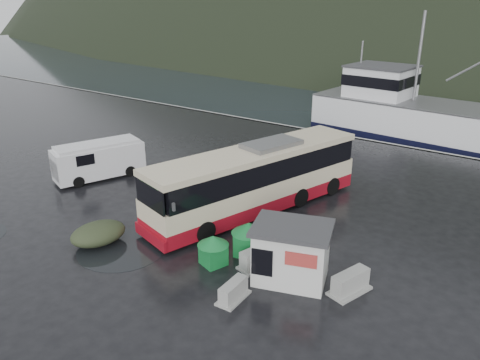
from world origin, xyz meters
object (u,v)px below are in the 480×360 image
Objects in this scene: coach_bus at (256,209)px; jersey_barrier_b at (257,266)px; dome_tent at (99,243)px; white_van at (101,178)px; fishing_trawler at (447,130)px; waste_bin_left at (214,264)px; jersey_barrier_a at (349,292)px; ticket_kiosk at (290,279)px; jersey_barrier_c at (233,299)px; waste_bin_right at (249,254)px.

jersey_barrier_b is (3.28, -4.65, 0.00)m from coach_bus.
dome_tent is at bearing -102.17° from coach_bus.
white_van is 28.78m from fishing_trawler.
waste_bin_left reaches higher than jersey_barrier_a.
ticket_kiosk is (3.20, 0.94, 0.00)m from waste_bin_left.
fishing_trawler is at bearing 89.60° from jersey_barrier_c.
waste_bin_right is 0.06× the size of fishing_trawler.
white_van is at bearing 172.87° from jersey_barrier_a.
ticket_kiosk is 1.59m from jersey_barrier_b.
coach_bus is at bearing 118.48° from jersey_barrier_c.
jersey_barrier_c is (-1.03, -2.42, 0.00)m from ticket_kiosk.
ticket_kiosk reaches higher than jersey_barrier_a.
ticket_kiosk is at bearing 17.21° from dome_tent.
fishing_trawler is at bearing 86.52° from waste_bin_right.
white_van is at bearing 168.65° from jersey_barrier_b.
jersey_barrier_c is (0.56, -2.44, 0.00)m from jersey_barrier_b.
coach_bus reaches higher than waste_bin_right.
fishing_trawler is (2.37, 28.55, 0.00)m from waste_bin_left.
ticket_kiosk is (8.57, 2.66, 0.00)m from dome_tent.
coach_bus is 8.20m from dome_tent.
ticket_kiosk is at bearing -13.80° from waste_bin_right.
waste_bin_left is 0.87× the size of waste_bin_right.
coach_bus is 8.25m from jersey_barrier_a.
jersey_barrier_b is (0.87, -0.59, 0.00)m from waste_bin_right.
white_van is 12.73m from waste_bin_left.
fishing_trawler reaches higher than jersey_barrier_b.
waste_bin_right reaches higher than waste_bin_left.
fishing_trawler is at bearing 96.56° from jersey_barrier_a.
jersey_barrier_a is at bearing -5.24° from ticket_kiosk.
white_van is 3.25× the size of jersey_barrier_b.
jersey_barrier_b is (-3.88, -0.56, 0.00)m from jersey_barrier_a.
jersey_barrier_b is at bearing -171.83° from jersey_barrier_a.
white_van is 15.25m from jersey_barrier_c.
ticket_kiosk reaches higher than dome_tent.
jersey_barrier_c is at bearing -64.63° from waste_bin_right.
dome_tent is at bearing -151.90° from waste_bin_right.
dome_tent is 1.46× the size of jersey_barrier_a.
fishing_trawler is (-0.82, 27.61, 0.00)m from ticket_kiosk.
waste_bin_left is 28.65m from fishing_trawler.
coach_bus is at bearing 63.18° from dome_tent.
ticket_kiosk is 27.62m from fishing_trawler.
dome_tent is (-3.70, -7.32, 0.00)m from coach_bus.
coach_bus reaches higher than waste_bin_left.
jersey_barrier_a is at bearing 42.06° from jersey_barrier_c.
waste_bin_right is at bearing 9.15° from white_van.
waste_bin_left is at bearing -115.21° from waste_bin_right.
waste_bin_right is 0.51× the size of ticket_kiosk.
coach_bus is 8.73× the size of jersey_barrier_c.
fishing_trawler is (-3.11, 27.04, 0.00)m from jersey_barrier_a.
jersey_barrier_b is at bearing -87.37° from fishing_trawler.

